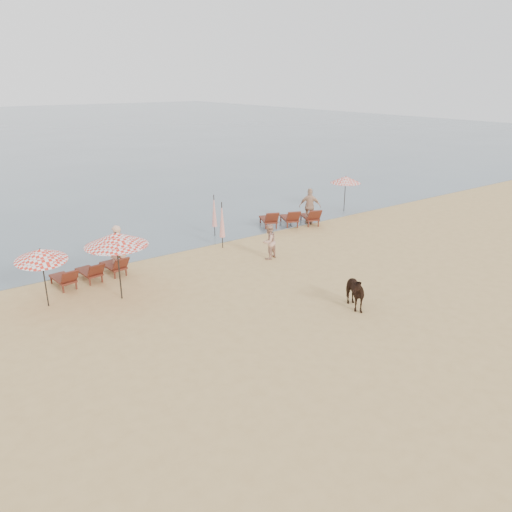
{
  "coord_description": "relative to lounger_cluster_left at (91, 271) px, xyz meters",
  "views": [
    {
      "loc": [
        -10.68,
        -9.68,
        7.59
      ],
      "look_at": [
        0.0,
        5.0,
        1.1
      ],
      "focal_mm": 35.0,
      "sensor_mm": 36.0,
      "label": 1
    }
  ],
  "objects": [
    {
      "name": "umbrella_closed_right",
      "position": [
        6.4,
        0.43,
        0.96
      ],
      "size": [
        0.27,
        0.27,
        2.23
      ],
      "rotation": [
        0.0,
        0.0,
        -0.28
      ],
      "color": "black",
      "rests_on": "ground"
    },
    {
      "name": "umbrella_open_left_b",
      "position": [
        -2.02,
        -1.35,
        1.51
      ],
      "size": [
        1.74,
        1.78,
        2.22
      ],
      "rotation": [
        0.0,
        0.0,
        -0.41
      ],
      "color": "black",
      "rests_on": "ground"
    },
    {
      "name": "umbrella_closed_left",
      "position": [
        7.07,
        2.22,
        0.91
      ],
      "size": [
        0.26,
        0.26,
        2.15
      ],
      "rotation": [
        0.0,
        0.0,
        0.03
      ],
      "color": "black",
      "rests_on": "ground"
    },
    {
      "name": "beachgoer_left",
      "position": [
        1.31,
        0.44,
        0.58
      ],
      "size": [
        0.76,
        0.53,
        1.98
      ],
      "primitive_type": "imported",
      "rotation": [
        0.0,
        0.0,
        3.06
      ],
      "color": "#DDA78A",
      "rests_on": "ground"
    },
    {
      "name": "beachgoer_right_b",
      "position": [
        12.49,
        1.11,
        0.58
      ],
      "size": [
        1.18,
        1.15,
        1.98
      ],
      "primitive_type": "imported",
      "rotation": [
        0.0,
        0.0,
        2.38
      ],
      "color": "tan",
      "rests_on": "ground"
    },
    {
      "name": "umbrella_open_left_a",
      "position": [
        0.32,
        -2.27,
        1.86
      ],
      "size": [
        2.23,
        2.23,
        2.53
      ],
      "rotation": [
        0.0,
        0.0,
        0.12
      ],
      "color": "black",
      "rests_on": "ground"
    },
    {
      "name": "beachgoer_right_a",
      "position": [
        7.27,
        -2.02,
        0.37
      ],
      "size": [
        0.9,
        0.78,
        1.57
      ],
      "primitive_type": "imported",
      "rotation": [
        0.0,
        0.0,
        3.42
      ],
      "color": "tan",
      "rests_on": "ground"
    },
    {
      "name": "lounger_cluster_right",
      "position": [
        11.35,
        1.39,
        0.05
      ],
      "size": [
        3.51,
        2.86,
        0.67
      ],
      "rotation": [
        0.0,
        0.0,
        -0.41
      ],
      "color": "maroon",
      "rests_on": "ground"
    },
    {
      "name": "ground",
      "position": [
        5.19,
        -8.92,
        -0.41
      ],
      "size": [
        120.0,
        120.0,
        0.0
      ],
      "primitive_type": "plane",
      "color": "tan",
      "rests_on": "ground"
    },
    {
      "name": "lounger_cluster_left",
      "position": [
        0.0,
        0.0,
        0.0
      ],
      "size": [
        2.86,
        1.87,
        0.6
      ],
      "rotation": [
        0.0,
        0.0,
        0.1
      ],
      "color": "maroon",
      "rests_on": "ground"
    },
    {
      "name": "umbrella_open_right",
      "position": [
        15.97,
        1.89,
        1.53
      ],
      "size": [
        1.77,
        1.77,
        2.16
      ],
      "rotation": [
        0.0,
        0.0,
        0.17
      ],
      "color": "black",
      "rests_on": "ground"
    },
    {
      "name": "cow",
      "position": [
        6.53,
        -7.75,
        0.21
      ],
      "size": [
        1.19,
        1.63,
        1.26
      ],
      "primitive_type": "imported",
      "rotation": [
        0.0,
        0.0,
        -0.39
      ],
      "color": "black",
      "rests_on": "ground"
    }
  ]
}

